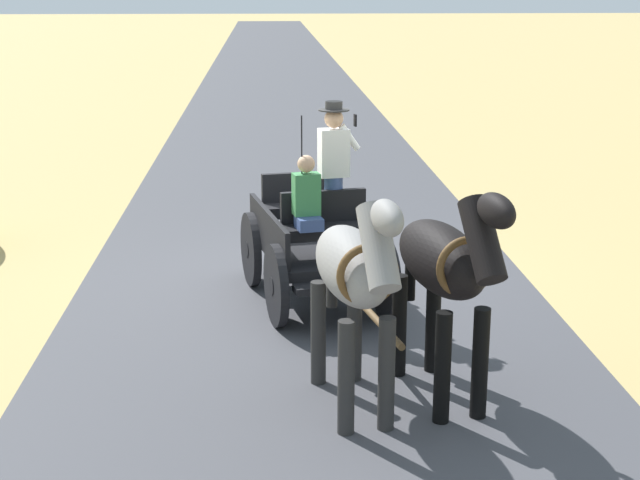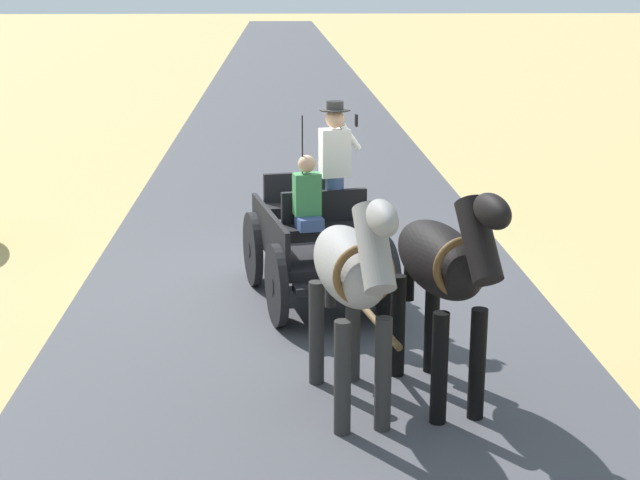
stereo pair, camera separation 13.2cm
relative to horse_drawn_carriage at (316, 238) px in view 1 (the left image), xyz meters
name	(u,v)px [view 1 (the left image)]	position (x,y,z in m)	size (l,w,h in m)	color
ground_plane	(306,283)	(0.09, -0.71, -0.82)	(200.00, 200.00, 0.00)	tan
road_surface	(306,283)	(0.09, -0.71, -0.81)	(5.90, 160.00, 0.01)	#424247
horse_drawn_carriage	(316,238)	(0.00, 0.00, 0.00)	(1.87, 4.51, 2.50)	black
horse_near_side	(445,266)	(-1.02, 2.88, 0.51)	(0.89, 2.15, 2.21)	black
horse_off_side	(355,274)	(-0.17, 3.06, 0.51)	(0.81, 2.15, 2.21)	gray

